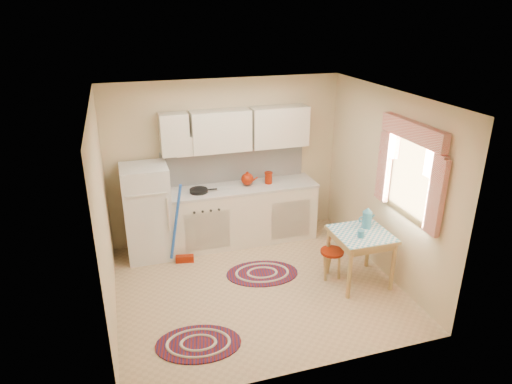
# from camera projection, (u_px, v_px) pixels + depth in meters

# --- Properties ---
(room_shell) EXTENTS (3.64, 3.60, 2.52)m
(room_shell) POSITION_uv_depth(u_px,v_px,m) (263.00, 166.00, 5.72)
(room_shell) COLOR tan
(room_shell) RESTS_ON ground
(fridge) EXTENTS (0.65, 0.60, 1.40)m
(fridge) POSITION_uv_depth(u_px,v_px,m) (148.00, 212.00, 6.57)
(fridge) COLOR silver
(fridge) RESTS_ON ground
(broom) EXTENTS (0.30, 0.17, 1.20)m
(broom) POSITION_uv_depth(u_px,v_px,m) (183.00, 225.00, 6.42)
(broom) COLOR blue
(broom) RESTS_ON ground
(base_cabinets) EXTENTS (2.25, 0.60, 0.88)m
(base_cabinets) POSITION_uv_depth(u_px,v_px,m) (243.00, 215.00, 7.10)
(base_cabinets) COLOR beige
(base_cabinets) RESTS_ON ground
(countertop) EXTENTS (2.27, 0.62, 0.04)m
(countertop) POSITION_uv_depth(u_px,v_px,m) (243.00, 187.00, 6.93)
(countertop) COLOR beige
(countertop) RESTS_ON base_cabinets
(frying_pan) EXTENTS (0.29, 0.29, 0.05)m
(frying_pan) POSITION_uv_depth(u_px,v_px,m) (199.00, 191.00, 6.68)
(frying_pan) COLOR black
(frying_pan) RESTS_ON countertop
(red_kettle) EXTENTS (0.25, 0.24, 0.21)m
(red_kettle) POSITION_uv_depth(u_px,v_px,m) (247.00, 179.00, 6.90)
(red_kettle) COLOR maroon
(red_kettle) RESTS_ON countertop
(red_canister) EXTENTS (0.14, 0.14, 0.16)m
(red_canister) POSITION_uv_depth(u_px,v_px,m) (268.00, 178.00, 7.00)
(red_canister) COLOR maroon
(red_canister) RESTS_ON countertop
(table) EXTENTS (0.72, 0.72, 0.72)m
(table) POSITION_uv_depth(u_px,v_px,m) (359.00, 258.00, 6.05)
(table) COLOR tan
(table) RESTS_ON ground
(stool) EXTENTS (0.39, 0.39, 0.42)m
(stool) POSITION_uv_depth(u_px,v_px,m) (331.00, 264.00, 6.18)
(stool) COLOR maroon
(stool) RESTS_ON ground
(coffee_pot) EXTENTS (0.18, 0.16, 0.31)m
(coffee_pot) POSITION_uv_depth(u_px,v_px,m) (367.00, 217.00, 5.99)
(coffee_pot) COLOR teal
(coffee_pot) RESTS_ON table
(mug) EXTENTS (0.11, 0.11, 0.10)m
(mug) POSITION_uv_depth(u_px,v_px,m) (361.00, 234.00, 5.78)
(mug) COLOR teal
(mug) RESTS_ON table
(rug_center) EXTENTS (1.10, 0.83, 0.02)m
(rug_center) POSITION_uv_depth(u_px,v_px,m) (262.00, 273.00, 6.34)
(rug_center) COLOR maroon
(rug_center) RESTS_ON ground
(rug_left) EXTENTS (1.05, 0.80, 0.02)m
(rug_left) POSITION_uv_depth(u_px,v_px,m) (198.00, 344.00, 5.01)
(rug_left) COLOR maroon
(rug_left) RESTS_ON ground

